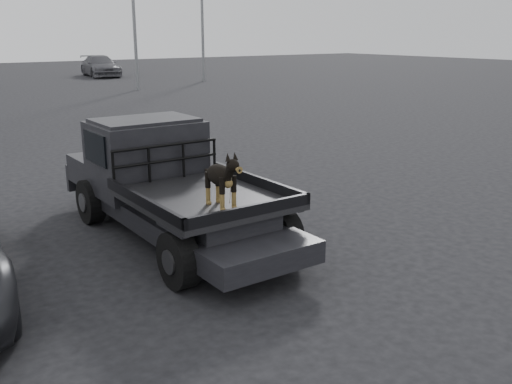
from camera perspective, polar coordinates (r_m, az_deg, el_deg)
ground at (r=8.25m, az=0.08°, el=-6.95°), size 120.00×120.00×0.00m
flatbed_ute at (r=9.12m, az=-8.17°, el=-1.78°), size 2.00×5.40×0.92m
ute_cab at (r=9.74m, az=-10.96°, el=4.67°), size 1.72×1.30×0.88m
headache_rack at (r=9.11m, az=-8.93°, el=2.94°), size 1.80×0.08×0.55m
dog at (r=7.57m, az=-3.56°, el=1.24°), size 0.32×0.60×0.74m
distant_car_b at (r=44.49m, az=-15.29°, el=12.05°), size 2.71×5.39×1.50m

